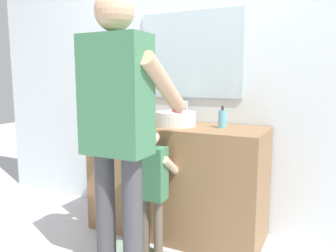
# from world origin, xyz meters

# --- Properties ---
(ground_plane) EXTENTS (14.00, 14.00, 0.00)m
(ground_plane) POSITION_xyz_m (0.00, 0.00, 0.00)
(ground_plane) COLOR silver
(back_wall) EXTENTS (4.40, 0.10, 2.70)m
(back_wall) POSITION_xyz_m (0.00, 0.62, 1.35)
(back_wall) COLOR silver
(back_wall) RESTS_ON ground
(vanity_cabinet) EXTENTS (1.38, 0.54, 0.88)m
(vanity_cabinet) POSITION_xyz_m (0.00, 0.30, 0.44)
(vanity_cabinet) COLOR olive
(vanity_cabinet) RESTS_ON ground
(sink_basin) EXTENTS (0.32, 0.32, 0.11)m
(sink_basin) POSITION_xyz_m (0.00, 0.28, 0.94)
(sink_basin) COLOR silver
(sink_basin) RESTS_ON vanity_cabinet
(faucet) EXTENTS (0.18, 0.14, 0.18)m
(faucet) POSITION_xyz_m (0.00, 0.48, 0.96)
(faucet) COLOR #B7BABF
(faucet) RESTS_ON vanity_cabinet
(toothbrush_cup) EXTENTS (0.07, 0.07, 0.21)m
(toothbrush_cup) POSITION_xyz_m (-0.30, 0.31, 0.94)
(toothbrush_cup) COLOR #4C8EB2
(toothbrush_cup) RESTS_ON vanity_cabinet
(soap_bottle) EXTENTS (0.06, 0.06, 0.17)m
(soap_bottle) POSITION_xyz_m (0.36, 0.34, 0.95)
(soap_bottle) COLOR #66B2D1
(soap_bottle) RESTS_ON vanity_cabinet
(child_toddler) EXTENTS (0.28, 0.28, 0.92)m
(child_toddler) POSITION_xyz_m (0.00, -0.10, 0.55)
(child_toddler) COLOR #6B5B4C
(child_toddler) RESTS_ON ground
(adult_parent) EXTENTS (0.54, 0.56, 1.73)m
(adult_parent) POSITION_xyz_m (-0.05, -0.42, 1.04)
(adult_parent) COLOR #47474C
(adult_parent) RESTS_ON ground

